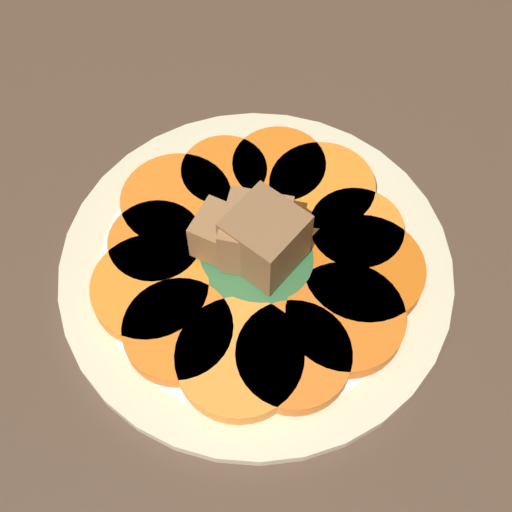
% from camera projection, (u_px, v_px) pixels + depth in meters
% --- Properties ---
extents(table_slab, '(1.20, 1.20, 0.02)m').
position_uv_depth(table_slab, '(256.00, 276.00, 0.55)').
color(table_slab, '#4C3828').
rests_on(table_slab, ground).
extents(plate, '(0.30, 0.30, 0.01)m').
position_uv_depth(plate, '(256.00, 266.00, 0.54)').
color(plate, beige).
rests_on(plate, table_slab).
extents(carrot_slice_0, '(0.08, 0.08, 0.01)m').
position_uv_depth(carrot_slice_0, '(293.00, 357.00, 0.49)').
color(carrot_slice_0, orange).
rests_on(carrot_slice_0, plate).
extents(carrot_slice_1, '(0.08, 0.08, 0.01)m').
position_uv_depth(carrot_slice_1, '(345.00, 319.00, 0.50)').
color(carrot_slice_1, orange).
rests_on(carrot_slice_1, plate).
extents(carrot_slice_2, '(0.09, 0.09, 0.01)m').
position_uv_depth(carrot_slice_2, '(363.00, 271.00, 0.52)').
color(carrot_slice_2, '#D45F12').
rests_on(carrot_slice_2, plate).
extents(carrot_slice_3, '(0.07, 0.07, 0.01)m').
position_uv_depth(carrot_slice_3, '(356.00, 231.00, 0.54)').
color(carrot_slice_3, orange).
rests_on(carrot_slice_3, plate).
extents(carrot_slice_4, '(0.08, 0.08, 0.01)m').
position_uv_depth(carrot_slice_4, '(322.00, 189.00, 0.56)').
color(carrot_slice_4, orange).
rests_on(carrot_slice_4, plate).
extents(carrot_slice_5, '(0.07, 0.07, 0.01)m').
position_uv_depth(carrot_slice_5, '(279.00, 168.00, 0.57)').
color(carrot_slice_5, orange).
rests_on(carrot_slice_5, plate).
extents(carrot_slice_6, '(0.07, 0.07, 0.01)m').
position_uv_depth(carrot_slice_6, '(224.00, 174.00, 0.57)').
color(carrot_slice_6, orange).
rests_on(carrot_slice_6, plate).
extents(carrot_slice_7, '(0.09, 0.09, 0.01)m').
position_uv_depth(carrot_slice_7, '(177.00, 203.00, 0.55)').
color(carrot_slice_7, orange).
rests_on(carrot_slice_7, plate).
extents(carrot_slice_8, '(0.07, 0.07, 0.01)m').
position_uv_depth(carrot_slice_8, '(156.00, 244.00, 0.53)').
color(carrot_slice_8, orange).
rests_on(carrot_slice_8, plate).
extents(carrot_slice_9, '(0.09, 0.09, 0.01)m').
position_uv_depth(carrot_slice_9, '(150.00, 289.00, 0.51)').
color(carrot_slice_9, orange).
rests_on(carrot_slice_9, plate).
extents(carrot_slice_10, '(0.08, 0.08, 0.01)m').
position_uv_depth(carrot_slice_10, '(178.00, 331.00, 0.50)').
color(carrot_slice_10, orange).
rests_on(carrot_slice_10, plate).
extents(carrot_slice_11, '(0.09, 0.09, 0.01)m').
position_uv_depth(carrot_slice_11, '(240.00, 359.00, 0.49)').
color(carrot_slice_11, orange).
rests_on(carrot_slice_11, plate).
extents(center_pile, '(0.11, 0.10, 0.06)m').
position_uv_depth(center_pile, '(254.00, 245.00, 0.51)').
color(center_pile, '#2D6033').
rests_on(center_pile, plate).
extents(fork, '(0.18, 0.04, 0.00)m').
position_uv_depth(fork, '(293.00, 212.00, 0.55)').
color(fork, silver).
rests_on(fork, plate).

